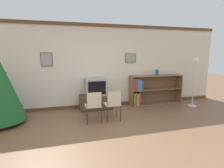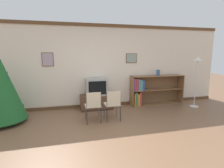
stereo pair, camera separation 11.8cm
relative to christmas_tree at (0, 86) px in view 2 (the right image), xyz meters
name	(u,v)px [view 2 (the right image)]	position (x,y,z in m)	size (l,w,h in m)	color
ground_plane	(112,142)	(2.47, -1.62, -0.97)	(24.00, 24.00, 0.00)	brown
wall_back	(93,66)	(2.47, 0.88, 0.38)	(9.17, 0.11, 2.70)	silver
christmas_tree	(0,86)	(0.00, 0.00, 0.00)	(1.16, 1.16, 1.95)	maroon
tv_console	(97,102)	(2.51, 0.57, -0.74)	(1.03, 0.48, 0.47)	#412A1A
television	(96,87)	(2.51, 0.57, -0.24)	(0.66, 0.47, 0.53)	#9E9E99
folding_chair_left	(93,105)	(2.25, -0.54, -0.50)	(0.40, 0.40, 0.82)	beige
folding_chair_right	(113,104)	(2.77, -0.54, -0.50)	(0.40, 0.40, 0.82)	beige
bookshelf	(148,90)	(4.35, 0.65, -0.46)	(1.91, 0.36, 1.01)	olive
vase	(158,73)	(4.68, 0.63, 0.15)	(0.12, 0.12, 0.21)	#335684
standing_lamp	(197,69)	(5.73, 0.02, 0.31)	(0.28, 0.28, 1.66)	silver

